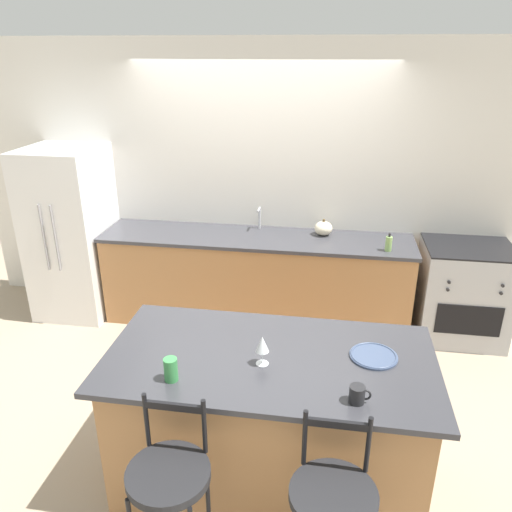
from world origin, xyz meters
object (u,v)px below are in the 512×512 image
(oven_range, at_px, (462,292))
(soap_bottle, at_px, (389,244))
(wine_glass, at_px, (262,345))
(pumpkin_decoration, at_px, (323,228))
(refrigerator, at_px, (72,233))
(tumbler_cup, at_px, (171,370))
(dinner_plate, at_px, (374,356))
(bar_stool_near, at_px, (170,490))
(coffee_mug, at_px, (357,394))
(bar_stool_far, at_px, (332,512))

(oven_range, bearing_deg, soap_bottle, -166.12)
(wine_glass, distance_m, pumpkin_decoration, 2.26)
(refrigerator, relative_size, tumbler_cup, 12.88)
(wine_glass, distance_m, tumbler_cup, 0.52)
(wine_glass, relative_size, tumbler_cup, 1.35)
(dinner_plate, height_order, wine_glass, wine_glass)
(bar_stool_near, relative_size, dinner_plate, 3.73)
(tumbler_cup, relative_size, pumpkin_decoration, 0.77)
(dinner_plate, height_order, tumbler_cup, tumbler_cup)
(dinner_plate, xyz_separation_m, coffee_mug, (-0.11, -0.42, 0.04))
(soap_bottle, bearing_deg, refrigerator, 177.58)
(oven_range, height_order, bar_stool_near, bar_stool_near)
(oven_range, relative_size, coffee_mug, 8.22)
(oven_range, height_order, coffee_mug, coffee_mug)
(soap_bottle, bearing_deg, tumbler_cup, -121.70)
(refrigerator, bearing_deg, tumbler_cup, -51.73)
(soap_bottle, bearing_deg, dinner_plate, -97.40)
(oven_range, xyz_separation_m, wine_glass, (-1.61, -2.10, 0.59))
(bar_stool_far, height_order, pumpkin_decoration, pumpkin_decoration)
(tumbler_cup, bearing_deg, bar_stool_near, -76.01)
(oven_range, bearing_deg, bar_stool_near, -125.67)
(refrigerator, height_order, pumpkin_decoration, refrigerator)
(bar_stool_far, bearing_deg, soap_bottle, 80.37)
(dinner_plate, relative_size, wine_glass, 1.55)
(refrigerator, xyz_separation_m, oven_range, (3.86, 0.05, -0.39))
(bar_stool_near, xyz_separation_m, bar_stool_far, (0.79, 0.00, 0.00))
(refrigerator, relative_size, soap_bottle, 10.33)
(coffee_mug, relative_size, tumbler_cup, 0.85)
(refrigerator, bearing_deg, bar_stool_near, -54.77)
(bar_stool_far, xyz_separation_m, wine_glass, (-0.43, 0.64, 0.47))
(bar_stool_near, distance_m, tumbler_cup, 0.59)
(wine_glass, distance_m, soap_bottle, 2.10)
(oven_range, distance_m, soap_bottle, 0.93)
(pumpkin_decoration, relative_size, soap_bottle, 1.04)
(bar_stool_near, bearing_deg, refrigerator, 125.23)
(dinner_plate, bearing_deg, soap_bottle, 82.60)
(bar_stool_far, distance_m, soap_bottle, 2.62)
(refrigerator, height_order, bar_stool_far, refrigerator)
(refrigerator, relative_size, pumpkin_decoration, 9.89)
(bar_stool_far, relative_size, tumbler_cup, 7.80)
(pumpkin_decoration, bearing_deg, refrigerator, -175.63)
(coffee_mug, xyz_separation_m, pumpkin_decoration, (-0.25, 2.50, 0.00))
(refrigerator, distance_m, soap_bottle, 3.12)
(refrigerator, relative_size, dinner_plate, 6.17)
(bar_stool_far, height_order, soap_bottle, soap_bottle)
(wine_glass, bearing_deg, bar_stool_near, -119.56)
(oven_range, xyz_separation_m, coffee_mug, (-1.08, -2.36, 0.51))
(bar_stool_near, relative_size, wine_glass, 5.78)
(wine_glass, bearing_deg, oven_range, 52.64)
(wine_glass, distance_m, coffee_mug, 0.59)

